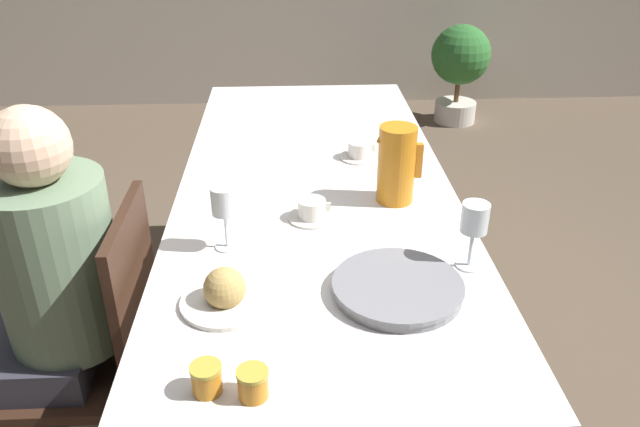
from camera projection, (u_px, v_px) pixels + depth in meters
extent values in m
plane|color=brown|center=(316.00, 367.00, 2.36)|extent=(20.00, 20.00, 0.00)
cube|color=silver|center=(315.00, 185.00, 2.00)|extent=(0.86, 2.06, 0.03)
cylinder|color=brown|center=(231.00, 172.00, 3.02)|extent=(0.07, 0.07, 0.75)
cylinder|color=brown|center=(382.00, 169.00, 3.05)|extent=(0.07, 0.07, 0.75)
cylinder|color=#331E14|center=(47.00, 382.00, 1.99)|extent=(0.04, 0.04, 0.43)
cylinder|color=#331E14|center=(163.00, 378.00, 2.01)|extent=(0.04, 0.04, 0.43)
cube|color=#331E14|center=(75.00, 364.00, 1.72)|extent=(0.42, 0.42, 0.03)
cube|color=#331E14|center=(134.00, 291.00, 1.62)|extent=(0.03, 0.39, 0.45)
cylinder|color=#33333D|center=(47.00, 404.00, 1.89)|extent=(0.09, 0.09, 0.46)
cube|color=#33333D|center=(43.00, 350.00, 1.69)|extent=(0.30, 0.34, 0.11)
cylinder|color=slate|center=(57.00, 264.00, 1.56)|extent=(0.30, 0.30, 0.46)
sphere|color=#D6AD8E|center=(29.00, 147.00, 1.41)|extent=(0.19, 0.19, 0.19)
cylinder|color=#D6AD8E|center=(35.00, 187.00, 1.68)|extent=(0.25, 0.06, 0.20)
cylinder|color=orange|center=(396.00, 165.00, 1.82)|extent=(0.11, 0.11, 0.23)
cube|color=orange|center=(419.00, 160.00, 1.82)|extent=(0.02, 0.02, 0.10)
cone|color=orange|center=(383.00, 135.00, 1.77)|extent=(0.04, 0.04, 0.04)
cylinder|color=white|center=(228.00, 246.00, 1.64)|extent=(0.06, 0.06, 0.00)
cylinder|color=white|center=(226.00, 230.00, 1.61)|extent=(0.01, 0.01, 0.10)
cylinder|color=white|center=(224.00, 200.00, 1.57)|extent=(0.07, 0.07, 0.07)
cylinder|color=white|center=(468.00, 265.00, 1.56)|extent=(0.06, 0.06, 0.00)
cylinder|color=white|center=(471.00, 248.00, 1.53)|extent=(0.01, 0.01, 0.10)
cylinder|color=white|center=(475.00, 218.00, 1.49)|extent=(0.07, 0.07, 0.07)
cylinder|color=red|center=(474.00, 224.00, 1.50)|extent=(0.05, 0.05, 0.04)
cylinder|color=silver|center=(312.00, 217.00, 1.77)|extent=(0.14, 0.14, 0.01)
cylinder|color=silver|center=(312.00, 208.00, 1.76)|extent=(0.08, 0.08, 0.05)
cube|color=silver|center=(328.00, 207.00, 1.76)|extent=(0.01, 0.01, 0.03)
cylinder|color=silver|center=(359.00, 157.00, 2.15)|extent=(0.14, 0.14, 0.01)
cylinder|color=silver|center=(360.00, 149.00, 2.14)|extent=(0.08, 0.08, 0.05)
cube|color=silver|center=(373.00, 148.00, 2.14)|extent=(0.01, 0.01, 0.03)
cylinder|color=gray|center=(397.00, 290.00, 1.45)|extent=(0.30, 0.30, 0.02)
cylinder|color=gray|center=(398.00, 285.00, 1.45)|extent=(0.31, 0.31, 0.01)
cylinder|color=silver|center=(226.00, 302.00, 1.42)|extent=(0.21, 0.21, 0.01)
sphere|color=tan|center=(225.00, 288.00, 1.40)|extent=(0.10, 0.10, 0.10)
cylinder|color=#C67A1E|center=(207.00, 379.00, 1.17)|extent=(0.06, 0.06, 0.06)
cylinder|color=gold|center=(205.00, 368.00, 1.15)|extent=(0.06, 0.06, 0.01)
cylinder|color=#C67A1E|center=(253.00, 383.00, 1.16)|extent=(0.06, 0.06, 0.06)
cylinder|color=gold|center=(252.00, 373.00, 1.14)|extent=(0.06, 0.06, 0.01)
cylinder|color=beige|center=(455.00, 111.00, 4.70)|extent=(0.30, 0.30, 0.15)
cylinder|color=brown|center=(457.00, 91.00, 4.62)|extent=(0.04, 0.04, 0.17)
sphere|color=#2D6B2D|center=(461.00, 55.00, 4.49)|extent=(0.43, 0.43, 0.43)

